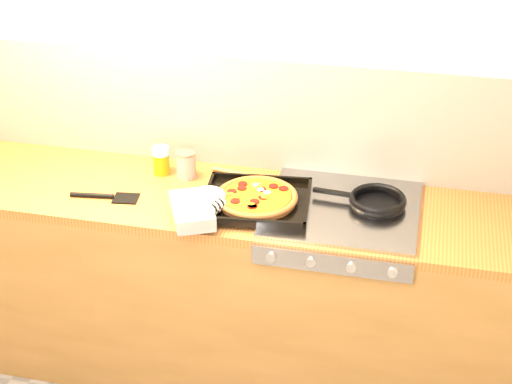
% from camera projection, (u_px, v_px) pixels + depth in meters
% --- Properties ---
extents(room_shell, '(3.20, 3.20, 3.20)m').
position_uv_depth(room_shell, '(249.00, 114.00, 3.33)').
color(room_shell, white).
rests_on(room_shell, ground).
extents(counter_run, '(3.20, 0.62, 0.90)m').
position_uv_depth(counter_run, '(235.00, 287.00, 3.43)').
color(counter_run, brown).
rests_on(counter_run, ground).
extents(stovetop, '(0.60, 0.56, 0.02)m').
position_uv_depth(stovetop, '(343.00, 209.00, 3.11)').
color(stovetop, '#9A999E').
rests_on(stovetop, counter_run).
extents(pizza_on_tray, '(0.56, 0.53, 0.07)m').
position_uv_depth(pizza_on_tray, '(239.00, 201.00, 3.09)').
color(pizza_on_tray, black).
rests_on(pizza_on_tray, stovetop).
extents(frying_pan, '(0.39, 0.25, 0.04)m').
position_uv_depth(frying_pan, '(376.00, 201.00, 3.11)').
color(frying_pan, black).
rests_on(frying_pan, stovetop).
extents(tomato_can, '(0.09, 0.09, 0.12)m').
position_uv_depth(tomato_can, '(186.00, 165.00, 3.33)').
color(tomato_can, maroon).
rests_on(tomato_can, counter_run).
extents(juice_glass, '(0.09, 0.09, 0.12)m').
position_uv_depth(juice_glass, '(161.00, 160.00, 3.36)').
color(juice_glass, orange).
rests_on(juice_glass, counter_run).
extents(wooden_spoon, '(0.30, 0.08, 0.02)m').
position_uv_depth(wooden_spoon, '(251.00, 176.00, 3.35)').
color(wooden_spoon, '#9F7A43').
rests_on(wooden_spoon, counter_run).
extents(black_spatula, '(0.29, 0.10, 0.02)m').
position_uv_depth(black_spatula, '(106.00, 197.00, 3.20)').
color(black_spatula, black).
rests_on(black_spatula, counter_run).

